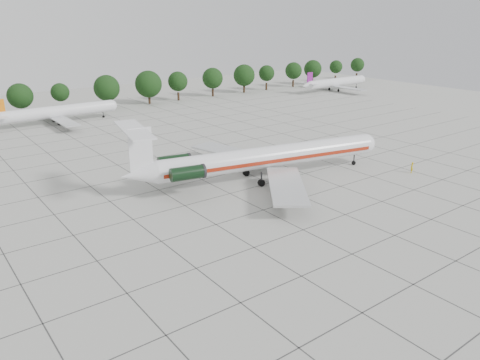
% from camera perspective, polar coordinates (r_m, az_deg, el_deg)
% --- Properties ---
extents(ground, '(260.00, 260.00, 0.00)m').
position_cam_1_polar(ground, '(65.85, 2.85, -3.68)').
color(ground, '#A8A8A1').
rests_on(ground, ground).
extents(apron_joints, '(170.00, 170.00, 0.02)m').
position_cam_1_polar(apron_joints, '(77.15, -4.26, -0.16)').
color(apron_joints, '#383838').
rests_on(apron_joints, ground).
extents(main_airliner, '(45.47, 35.35, 10.77)m').
position_cam_1_polar(main_airliner, '(76.34, 2.14, 2.67)').
color(main_airliner, silver).
rests_on(main_airliner, ground).
extents(ground_crew, '(0.83, 0.81, 1.92)m').
position_cam_1_polar(ground_crew, '(86.09, 20.21, 1.43)').
color(ground_crew, gold).
rests_on(ground_crew, ground).
extents(bg_airliner_c, '(28.24, 27.20, 7.40)m').
position_cam_1_polar(bg_airliner_c, '(126.78, -21.24, 7.75)').
color(bg_airliner_c, silver).
rests_on(bg_airliner_c, ground).
extents(bg_airliner_e, '(28.24, 27.20, 7.40)m').
position_cam_1_polar(bg_airliner_e, '(174.73, 11.61, 11.57)').
color(bg_airliner_e, silver).
rests_on(bg_airliner_e, ground).
extents(tree_line, '(249.86, 8.44, 10.22)m').
position_cam_1_polar(tree_line, '(135.66, -25.23, 9.24)').
color(tree_line, '#332114').
rests_on(tree_line, ground).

